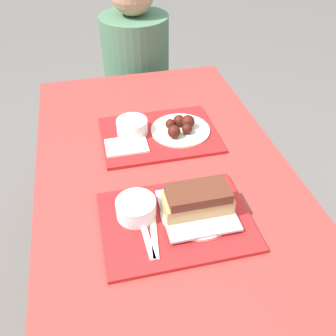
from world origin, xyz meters
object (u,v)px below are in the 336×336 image
at_px(bowl_coleslaw_near, 136,207).
at_px(bowl_coleslaw_far, 132,126).
at_px(brisket_sandwich_plate, 197,204).
at_px(person_seated_across, 136,55).
at_px(tray_far, 159,135).
at_px(tray_near, 176,221).
at_px(wings_plate_far, 180,128).

xyz_separation_m(bowl_coleslaw_near, bowl_coleslaw_far, (0.05, 0.40, 0.00)).
distance_m(bowl_coleslaw_near, brisket_sandwich_plate, 0.17).
xyz_separation_m(brisket_sandwich_plate, person_seated_across, (0.01, 1.14, -0.05)).
height_order(tray_far, person_seated_across, person_seated_across).
height_order(bowl_coleslaw_near, brisket_sandwich_plate, brisket_sandwich_plate).
height_order(tray_near, bowl_coleslaw_near, bowl_coleslaw_near).
relative_size(brisket_sandwich_plate, wings_plate_far, 0.96).
xyz_separation_m(tray_near, tray_far, (0.04, 0.42, 0.00)).
distance_m(tray_near, bowl_coleslaw_far, 0.45).
xyz_separation_m(bowl_coleslaw_near, person_seated_across, (0.18, 1.11, -0.05)).
bearing_deg(tray_far, tray_near, -95.82).
height_order(brisket_sandwich_plate, bowl_coleslaw_far, brisket_sandwich_plate).
xyz_separation_m(tray_near, bowl_coleslaw_near, (-0.10, 0.04, 0.04)).
relative_size(bowl_coleslaw_near, wings_plate_far, 0.52).
bearing_deg(bowl_coleslaw_far, bowl_coleslaw_near, -97.37).
bearing_deg(bowl_coleslaw_near, bowl_coleslaw_far, 82.63).
bearing_deg(tray_far, person_seated_across, 87.28).
relative_size(tray_far, brisket_sandwich_plate, 2.00).
bearing_deg(person_seated_across, wings_plate_far, -86.80).
relative_size(tray_far, person_seated_across, 0.59).
distance_m(tray_near, wings_plate_far, 0.43).
relative_size(brisket_sandwich_plate, person_seated_across, 0.29).
height_order(tray_near, tray_far, same).
bearing_deg(wings_plate_far, person_seated_across, 93.20).
relative_size(brisket_sandwich_plate, bowl_coleslaw_far, 1.85).
bearing_deg(person_seated_across, tray_near, -93.84).
relative_size(bowl_coleslaw_near, person_seated_across, 0.16).
bearing_deg(bowl_coleslaw_near, wings_plate_far, 59.01).
xyz_separation_m(tray_near, brisket_sandwich_plate, (0.06, 0.01, 0.04)).
xyz_separation_m(tray_far, person_seated_across, (0.04, 0.74, -0.01)).
xyz_separation_m(tray_near, wings_plate_far, (0.12, 0.41, 0.02)).
xyz_separation_m(bowl_coleslaw_far, person_seated_across, (0.13, 0.71, -0.05)).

